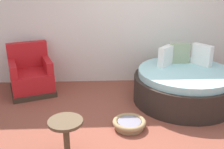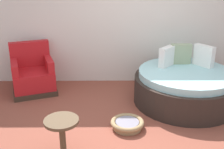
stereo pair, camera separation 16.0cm
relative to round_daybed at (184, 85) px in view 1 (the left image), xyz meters
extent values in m
cube|color=brown|center=(-1.02, -0.97, -0.31)|extent=(8.00, 8.00, 0.02)
cube|color=silver|center=(-1.02, 1.08, 1.06)|extent=(8.00, 0.12, 2.72)
cylinder|color=#2D231E|center=(0.00, -0.01, -0.07)|extent=(1.81, 1.81, 0.48)
cylinder|color=#9ED1D6|center=(0.00, -0.01, 0.23)|extent=(1.67, 1.67, 0.12)
cube|color=white|center=(0.37, 0.27, 0.49)|extent=(0.33, 0.38, 0.39)
cube|color=#93A37F|center=(-0.02, 0.42, 0.48)|extent=(0.38, 0.13, 0.38)
cube|color=white|center=(-0.31, 0.27, 0.47)|extent=(0.33, 0.35, 0.36)
cube|color=#38281E|center=(-2.84, 0.48, -0.25)|extent=(1.02, 1.02, 0.10)
cube|color=red|center=(-2.84, 0.48, -0.03)|extent=(0.97, 0.97, 0.34)
cube|color=red|center=(-2.95, 0.77, 0.39)|extent=(0.77, 0.41, 0.50)
cube|color=red|center=(-3.14, 0.37, 0.25)|extent=(0.35, 0.68, 0.22)
cube|color=red|center=(-2.54, 0.59, 0.25)|extent=(0.35, 0.68, 0.22)
cylinder|color=#9E7F56|center=(-1.08, -0.89, -0.27)|extent=(0.44, 0.44, 0.06)
torus|color=#9E7F56|center=(-1.08, -0.89, -0.21)|extent=(0.51, 0.51, 0.07)
cylinder|color=gray|center=(-1.08, -0.89, -0.22)|extent=(0.36, 0.36, 0.05)
cylinder|color=brown|center=(-1.95, -1.53, -0.06)|extent=(0.08, 0.08, 0.48)
cylinder|color=brown|center=(-1.95, -1.53, 0.20)|extent=(0.44, 0.44, 0.04)
camera|label=1|loc=(-1.51, -4.52, 1.96)|focal=44.10mm
camera|label=2|loc=(-1.35, -4.52, 1.96)|focal=44.10mm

